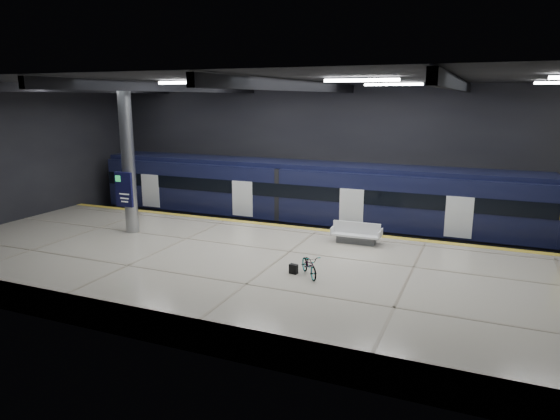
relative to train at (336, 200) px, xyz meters
The scene contains 10 objects.
ground 5.87m from the train, 90.27° to the right, with size 30.00×30.00×0.00m, color black.
room_shell 6.60m from the train, 90.28° to the right, with size 30.10×16.10×8.05m.
platform 8.14m from the train, 90.18° to the right, with size 30.00×11.00×1.10m, color #B9AD9D.
safety_strip 2.91m from the train, 90.54° to the right, with size 30.00×0.40×0.01m, color gold.
rails 1.98m from the train, behind, with size 30.00×1.52×0.16m.
train is the anchor object (origin of this frame).
bench 4.84m from the train, 62.66° to the right, with size 2.16×0.94×0.95m.
bicycle 9.09m from the train, 79.31° to the right, with size 0.54×1.54×0.81m, color #99999E.
pannier_bag 9.02m from the train, 83.07° to the right, with size 0.30×0.18×0.35m, color black.
info_column 10.62m from the train, 140.90° to the right, with size 0.90×0.78×6.90m.
Camera 1 is at (7.26, -19.31, 7.30)m, focal length 32.00 mm.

